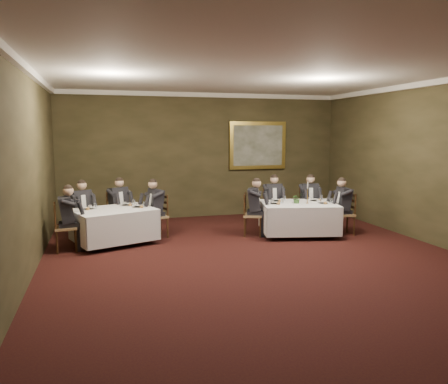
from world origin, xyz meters
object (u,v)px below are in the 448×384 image
chair_sec_backright (119,222)px  diner_sec_backright (119,213)px  diner_main_endleft (253,214)px  chair_sec_endright (157,225)px  chair_sec_backleft (82,227)px  chair_main_endright (344,223)px  table_main (299,216)px  chair_main_backright (308,216)px  diner_sec_endright (157,215)px  painting (258,145)px  diner_main_endright (344,213)px  chair_main_backleft (273,216)px  centerpiece (297,198)px  diner_main_backright (309,207)px  diner_sec_backleft (82,217)px  diner_sec_endleft (66,226)px  chair_main_endleft (252,224)px  table_second (114,223)px  diner_main_backleft (273,207)px  chair_sec_endleft (66,237)px  candlestick (307,195)px

chair_sec_backright → diner_sec_backright: (0.01, -0.01, 0.23)m
diner_main_endleft → chair_sec_endright: (-2.18, 0.45, -0.23)m
chair_sec_backleft → chair_sec_endright: bearing=143.6°
chair_main_endright → diner_sec_backright: diner_sec_backright is taller
table_main → chair_main_backright: bearing=49.9°
chair_main_backright → chair_main_endright: 1.09m
diner_sec_backright → diner_sec_endright: 1.01m
chair_sec_backleft → diner_sec_endright: bearing=143.5°
diner_main_endleft → painting: bearing=179.8°
diner_main_endright → chair_sec_backright: size_ratio=1.35×
chair_main_backleft → diner_sec_backright: (-3.81, 0.30, 0.23)m
chair_main_endright → centerpiece: (-1.13, 0.22, 0.61)m
table_main → diner_main_backright: bearing=49.5°
diner_main_backright → diner_sec_backleft: bearing=5.5°
diner_sec_backleft → centerpiece: diner_sec_backleft is taller
chair_main_backleft → chair_sec_backleft: same height
table_main → chair_main_backleft: size_ratio=1.98×
diner_sec_endleft → diner_sec_endright: bearing=104.1°
chair_sec_backright → table_main: bearing=135.1°
chair_main_endleft → diner_sec_backright: size_ratio=0.74×
diner_sec_endright → diner_main_endright: bearing=-119.2°
table_second → diner_sec_backright: size_ratio=1.46×
diner_main_backright → diner_main_endright: 1.07m
chair_main_endleft → chair_sec_backleft: (-3.84, 0.74, 0.00)m
diner_main_endleft → painting: (1.06, 2.59, 1.51)m
diner_main_backleft → diner_sec_endright: bearing=10.5°
centerpiece → painting: (0.06, 2.85, 1.13)m
chair_sec_endleft → chair_sec_endright: bearing=104.0°
chair_sec_endleft → centerpiece: centerpiece is taller
diner_main_endright → diner_sec_endright: size_ratio=1.00×
chair_sec_endleft → chair_sec_backright: bearing=133.7°
diner_main_endleft → chair_main_endright: 2.19m
diner_sec_backright → chair_main_endleft: bearing=133.6°
diner_sec_endright → chair_main_endleft: bearing=-118.7°
chair_main_endleft → chair_sec_backright: bearing=-87.1°
chair_main_backleft → candlestick: candlestick is taller
diner_main_endright → candlestick: bearing=88.5°
table_second → candlestick: candlestick is taller
chair_main_endleft → diner_main_endleft: bearing=90.0°
chair_sec_backleft → diner_sec_backright: 0.91m
chair_sec_backleft → centerpiece: size_ratio=3.93×
diner_main_backright → diner_sec_endleft: (-5.82, -0.76, 0.00)m
diner_main_backleft → diner_sec_endright: 2.99m
diner_main_backright → diner_sec_backright: size_ratio=1.00×
diner_main_backleft → chair_sec_backleft: bearing=5.0°
chair_main_endleft → chair_main_endright: (2.14, -0.48, 0.00)m
diner_main_endleft → chair_sec_backright: (-3.02, 1.04, -0.23)m
chair_main_backleft → diner_main_endleft: (-0.80, -0.73, 0.23)m
chair_sec_backleft → diner_main_backright: bearing=151.3°
chair_sec_backright → diner_sec_backright: diner_sec_backright is taller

